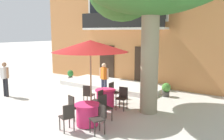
{
  "coord_description": "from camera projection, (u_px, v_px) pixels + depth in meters",
  "views": [
    {
      "loc": [
        7.31,
        -7.51,
        3.14
      ],
      "look_at": [
        0.74,
        2.08,
        1.3
      ],
      "focal_mm": 38.47,
      "sensor_mm": 36.0,
      "label": 1
    }
  ],
  "objects": [
    {
      "name": "ground_plane",
      "position": [
        72.0,
        103.0,
        10.69
      ],
      "size": [
        120.0,
        120.0,
        0.0
      ],
      "primitive_type": "plane",
      "color": "beige"
    },
    {
      "name": "building_facade",
      "position": [
        140.0,
        23.0,
        15.98
      ],
      "size": [
        13.0,
        5.09,
        7.5
      ],
      "color": "#CC844C",
      "rests_on": "ground"
    },
    {
      "name": "entrance_step_platform",
      "position": [
        113.0,
        85.0,
        13.88
      ],
      "size": [
        5.99,
        2.56,
        0.25
      ],
      "primitive_type": "cube",
      "color": "silver",
      "rests_on": "ground"
    },
    {
      "name": "cafe_table_near_tree",
      "position": [
        105.0,
        98.0,
        10.09
      ],
      "size": [
        0.86,
        0.86,
        0.76
      ],
      "color": "#E52D66",
      "rests_on": "ground"
    },
    {
      "name": "cafe_chair_near_tree_0",
      "position": [
        98.0,
        100.0,
        9.37
      ],
      "size": [
        0.46,
        0.46,
        0.91
      ],
      "color": "#2D2823",
      "rests_on": "ground"
    },
    {
      "name": "cafe_chair_near_tree_1",
      "position": [
        122.0,
        97.0,
        9.81
      ],
      "size": [
        0.45,
        0.45,
        0.91
      ],
      "color": "#2D2823",
      "rests_on": "ground"
    },
    {
      "name": "cafe_chair_near_tree_2",
      "position": [
        113.0,
        91.0,
        10.73
      ],
      "size": [
        0.41,
        0.41,
        0.91
      ],
      "color": "#2D2823",
      "rests_on": "ground"
    },
    {
      "name": "cafe_chair_near_tree_3",
      "position": [
        88.0,
        94.0,
        10.24
      ],
      "size": [
        0.49,
        0.49,
        0.91
      ],
      "color": "#2D2823",
      "rests_on": "ground"
    },
    {
      "name": "cafe_table_middle",
      "position": [
        87.0,
        115.0,
        8.08
      ],
      "size": [
        0.86,
        0.86,
        0.76
      ],
      "color": "#E52D66",
      "rests_on": "ground"
    },
    {
      "name": "cafe_chair_middle_0",
      "position": [
        104.0,
        106.0,
        8.57
      ],
      "size": [
        0.5,
        0.5,
        0.91
      ],
      "color": "#2D2823",
      "rests_on": "ground"
    },
    {
      "name": "cafe_chair_middle_1",
      "position": [
        74.0,
        106.0,
        8.59
      ],
      "size": [
        0.5,
        0.5,
        0.91
      ],
      "color": "#2D2823",
      "rests_on": "ground"
    },
    {
      "name": "cafe_chair_middle_2",
      "position": [
        68.0,
        116.0,
        7.58
      ],
      "size": [
        0.52,
        0.52,
        0.91
      ],
      "color": "#2D2823",
      "rests_on": "ground"
    },
    {
      "name": "cafe_chair_middle_3",
      "position": [
        99.0,
        117.0,
        7.46
      ],
      "size": [
        0.53,
        0.53,
        0.91
      ],
      "color": "#2D2823",
      "rests_on": "ground"
    },
    {
      "name": "cafe_umbrella",
      "position": [
        90.0,
        46.0,
        9.03
      ],
      "size": [
        2.9,
        2.9,
        2.85
      ],
      "color": "#997A56",
      "rests_on": "ground"
    },
    {
      "name": "ground_planter_left",
      "position": [
        70.0,
        75.0,
        15.7
      ],
      "size": [
        0.39,
        0.39,
        0.68
      ],
      "color": "slate",
      "rests_on": "ground"
    },
    {
      "name": "ground_planter_right",
      "position": [
        166.0,
        89.0,
        11.77
      ],
      "size": [
        0.43,
        0.43,
        0.68
      ],
      "color": "#47423D",
      "rests_on": "ground"
    },
    {
      "name": "pedestrian_near_entrance",
      "position": [
        5.0,
        77.0,
        11.71
      ],
      "size": [
        0.53,
        0.37,
        1.7
      ],
      "color": "#232328",
      "rests_on": "ground"
    },
    {
      "name": "pedestrian_mid_plaza",
      "position": [
        104.0,
        78.0,
        11.78
      ],
      "size": [
        0.53,
        0.35,
        1.65
      ],
      "color": "#384260",
      "rests_on": "ground"
    }
  ]
}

